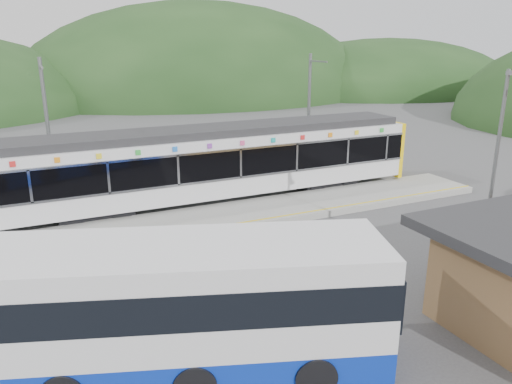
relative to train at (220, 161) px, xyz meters
name	(u,v)px	position (x,y,z in m)	size (l,w,h in m)	color
ground	(265,246)	(-0.45, -6.00, -2.06)	(120.00, 120.00, 0.00)	#4C4C4F
hills	(325,191)	(5.74, -0.71, -2.06)	(146.00, 149.00, 26.00)	#1E3D19
platform	(233,216)	(-0.45, -2.70, -1.91)	(26.00, 3.20, 0.30)	#9E9E99
yellow_line	(244,222)	(-0.45, -4.00, -1.76)	(26.00, 0.10, 0.01)	yellow
train	(220,161)	(0.00, 0.00, 0.00)	(20.44, 3.01, 3.74)	black
catenary_mast_west	(48,132)	(-7.45, 2.56, 1.58)	(0.18, 1.80, 7.00)	slate
catenary_mast_east	(309,114)	(6.55, 2.56, 1.58)	(0.18, 1.80, 7.00)	slate
bus	(134,314)	(-6.63, -11.62, -0.50)	(12.14, 6.51, 3.24)	#0B2DAF
lamp_post	(499,160)	(5.09, -11.55, 2.02)	(0.47, 1.23, 6.89)	slate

